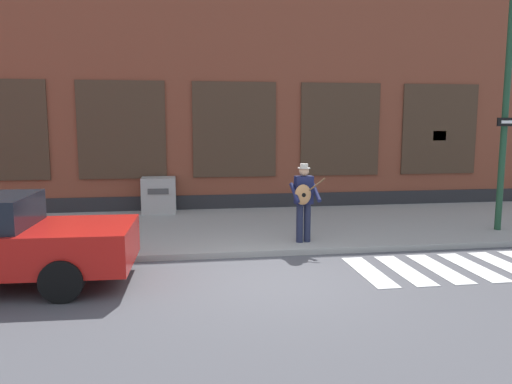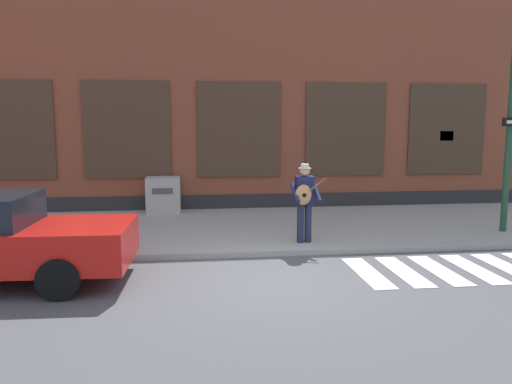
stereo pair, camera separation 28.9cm
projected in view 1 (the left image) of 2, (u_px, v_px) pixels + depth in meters
The scene contains 6 objects.
ground_plane at pixel (276, 280), 8.66m from camera, with size 160.00×160.00×0.00m, color #4C4C51.
sidewalk at pixel (246, 228), 12.66m from camera, with size 28.00×5.17×0.13m.
building_backdrop at pixel (228, 89), 16.62m from camera, with size 28.00×4.06×7.64m.
crosswalk at pixel (489, 266), 9.48m from camera, with size 5.20×1.90×0.01m.
busker at pixel (304, 198), 10.74m from camera, with size 0.73×0.56×1.71m.
utility_box at pixel (159, 195), 14.34m from camera, with size 0.97×0.70×1.03m.
Camera 1 is at (-1.59, -8.22, 2.72)m, focal length 35.00 mm.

